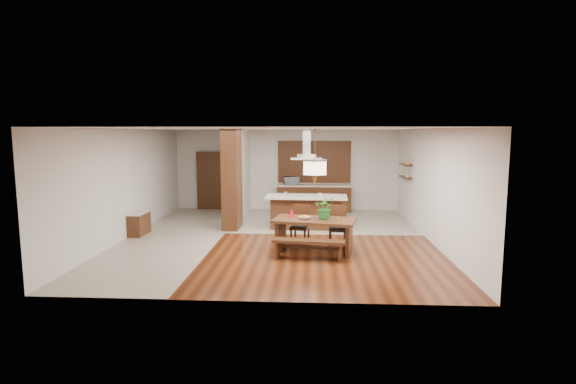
# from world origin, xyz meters

# --- Properties ---
(room_shell) EXTENTS (9.00, 9.04, 2.92)m
(room_shell) POSITION_xyz_m (0.00, 0.00, 2.06)
(room_shell) COLOR #3E1B0B
(room_shell) RESTS_ON ground
(tile_hallway) EXTENTS (2.50, 9.00, 0.01)m
(tile_hallway) POSITION_xyz_m (-2.75, 0.00, 0.01)
(tile_hallway) COLOR #B1A594
(tile_hallway) RESTS_ON ground
(tile_kitchen) EXTENTS (5.50, 4.00, 0.01)m
(tile_kitchen) POSITION_xyz_m (1.25, 2.50, 0.01)
(tile_kitchen) COLOR #B1A594
(tile_kitchen) RESTS_ON ground
(soffit_band) EXTENTS (8.00, 9.00, 0.02)m
(soffit_band) POSITION_xyz_m (0.00, 0.00, 2.88)
(soffit_band) COLOR #411F10
(soffit_band) RESTS_ON room_shell
(partition_pier) EXTENTS (0.45, 1.00, 2.90)m
(partition_pier) POSITION_xyz_m (-1.40, 1.20, 1.45)
(partition_pier) COLOR #331B0E
(partition_pier) RESTS_ON ground
(partition_stub) EXTENTS (0.18, 2.40, 2.90)m
(partition_stub) POSITION_xyz_m (-1.40, 3.30, 1.45)
(partition_stub) COLOR silver
(partition_stub) RESTS_ON ground
(hallway_console) EXTENTS (0.37, 0.88, 0.63)m
(hallway_console) POSITION_xyz_m (-3.81, 0.20, 0.32)
(hallway_console) COLOR #331B0E
(hallway_console) RESTS_ON ground
(hallway_doorway) EXTENTS (1.10, 0.20, 2.10)m
(hallway_doorway) POSITION_xyz_m (-2.70, 4.40, 1.05)
(hallway_doorway) COLOR #331B0E
(hallway_doorway) RESTS_ON ground
(rear_counter) EXTENTS (2.60, 0.62, 0.95)m
(rear_counter) POSITION_xyz_m (1.00, 4.20, 0.48)
(rear_counter) COLOR #331B0E
(rear_counter) RESTS_ON ground
(kitchen_window) EXTENTS (2.60, 0.08, 1.50)m
(kitchen_window) POSITION_xyz_m (1.00, 4.46, 1.75)
(kitchen_window) COLOR #9D5C2F
(kitchen_window) RESTS_ON room_shell
(shelf_lower) EXTENTS (0.26, 0.90, 0.04)m
(shelf_lower) POSITION_xyz_m (3.87, 2.60, 1.40)
(shelf_lower) COLOR #331B0E
(shelf_lower) RESTS_ON room_shell
(shelf_upper) EXTENTS (0.26, 0.90, 0.04)m
(shelf_upper) POSITION_xyz_m (3.87, 2.60, 1.80)
(shelf_upper) COLOR #331B0E
(shelf_upper) RESTS_ON room_shell
(dining_table) EXTENTS (2.04, 1.29, 0.79)m
(dining_table) POSITION_xyz_m (0.99, -1.30, 0.58)
(dining_table) COLOR #331B0E
(dining_table) RESTS_ON ground
(dining_bench) EXTENTS (1.64, 0.54, 0.45)m
(dining_bench) POSITION_xyz_m (0.86, -1.97, 0.23)
(dining_bench) COLOR #331B0E
(dining_bench) RESTS_ON ground
(dining_chair_left) EXTENTS (0.53, 0.53, 0.99)m
(dining_chair_left) POSITION_xyz_m (0.64, -0.64, 0.49)
(dining_chair_left) COLOR #331B0E
(dining_chair_left) RESTS_ON ground
(dining_chair_right) EXTENTS (0.45, 0.45, 1.01)m
(dining_chair_right) POSITION_xyz_m (1.57, -0.82, 0.51)
(dining_chair_right) COLOR #331B0E
(dining_chair_right) RESTS_ON ground
(pendant_lantern) EXTENTS (0.64, 0.64, 1.31)m
(pendant_lantern) POSITION_xyz_m (0.99, -1.30, 2.25)
(pendant_lantern) COLOR #FEEAC3
(pendant_lantern) RESTS_ON room_shell
(foliage_plant) EXTENTS (0.49, 0.43, 0.53)m
(foliage_plant) POSITION_xyz_m (1.24, -1.28, 1.06)
(foliage_plant) COLOR #27752B
(foliage_plant) RESTS_ON dining_table
(fruit_bowl) EXTENTS (0.31, 0.31, 0.06)m
(fruit_bowl) POSITION_xyz_m (0.76, -1.33, 0.82)
(fruit_bowl) COLOR beige
(fruit_bowl) RESTS_ON dining_table
(napkin_cone) EXTENTS (0.17, 0.17, 0.22)m
(napkin_cone) POSITION_xyz_m (0.45, -1.11, 0.90)
(napkin_cone) COLOR #B80D23
(napkin_cone) RESTS_ON dining_table
(gold_ornament) EXTENTS (0.08, 0.08, 0.10)m
(gold_ornament) POSITION_xyz_m (1.52, -1.48, 0.84)
(gold_ornament) COLOR gold
(gold_ornament) RESTS_ON dining_table
(kitchen_island) EXTENTS (2.38, 1.11, 0.97)m
(kitchen_island) POSITION_xyz_m (0.77, 1.33, 0.50)
(kitchen_island) COLOR #331B0E
(kitchen_island) RESTS_ON ground
(range_hood) EXTENTS (0.90, 0.55, 0.87)m
(range_hood) POSITION_xyz_m (0.77, 1.33, 2.46)
(range_hood) COLOR silver
(range_hood) RESTS_ON room_shell
(island_cup) EXTENTS (0.13, 0.13, 0.09)m
(island_cup) POSITION_xyz_m (1.16, 1.26, 1.01)
(island_cup) COLOR silver
(island_cup) RESTS_ON kitchen_island
(microwave) EXTENTS (0.60, 0.49, 0.29)m
(microwave) POSITION_xyz_m (0.19, 4.21, 1.09)
(microwave) COLOR silver
(microwave) RESTS_ON rear_counter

